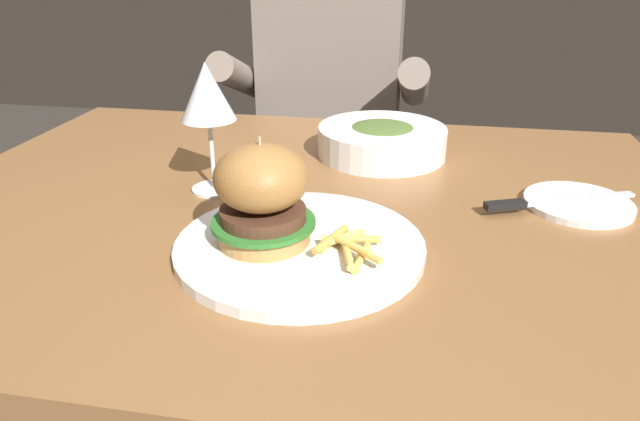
# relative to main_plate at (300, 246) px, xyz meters

# --- Properties ---
(dining_table) EXTENTS (1.18, 0.89, 0.74)m
(dining_table) POSITION_rel_main_plate_xyz_m (-0.03, 0.16, -0.10)
(dining_table) COLOR brown
(dining_table) RESTS_ON ground
(main_plate) EXTENTS (0.31, 0.31, 0.01)m
(main_plate) POSITION_rel_main_plate_xyz_m (0.00, 0.00, 0.00)
(main_plate) COLOR white
(main_plate) RESTS_ON dining_table
(burger_sandwich) EXTENTS (0.13, 0.13, 0.13)m
(burger_sandwich) POSITION_rel_main_plate_xyz_m (-0.04, -0.01, 0.07)
(burger_sandwich) COLOR #B78447
(burger_sandwich) RESTS_ON main_plate
(fries_pile) EXTENTS (0.08, 0.10, 0.02)m
(fries_pile) POSITION_rel_main_plate_xyz_m (0.06, -0.02, 0.02)
(fries_pile) COLOR #E0B251
(fries_pile) RESTS_ON main_plate
(wine_glass) EXTENTS (0.08, 0.08, 0.20)m
(wine_glass) POSITION_rel_main_plate_xyz_m (-0.17, 0.17, 0.14)
(wine_glass) COLOR silver
(wine_glass) RESTS_ON dining_table
(bread_plate) EXTENTS (0.15, 0.15, 0.01)m
(bread_plate) POSITION_rel_main_plate_xyz_m (0.37, 0.20, -0.00)
(bread_plate) COLOR white
(bread_plate) RESTS_ON dining_table
(table_knife) EXTENTS (0.22, 0.10, 0.01)m
(table_knife) POSITION_rel_main_plate_xyz_m (0.32, 0.18, 0.01)
(table_knife) COLOR silver
(table_knife) RESTS_ON bread_plate
(soup_bowl) EXTENTS (0.23, 0.23, 0.06)m
(soup_bowl) POSITION_rel_main_plate_xyz_m (0.07, 0.38, 0.02)
(soup_bowl) COLOR white
(soup_bowl) RESTS_ON dining_table
(diner_person) EXTENTS (0.51, 0.36, 1.18)m
(diner_person) POSITION_rel_main_plate_xyz_m (-0.10, 0.88, -0.18)
(diner_person) COLOR #282833
(diner_person) RESTS_ON ground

